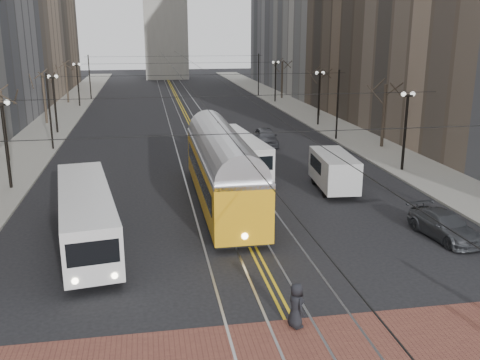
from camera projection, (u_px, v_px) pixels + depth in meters
name	position (u px, v px, depth m)	size (l,w,h in m)	color
ground	(282.00, 306.00, 20.22)	(260.00, 260.00, 0.00)	black
sidewalk_left	(55.00, 122.00, 60.39)	(5.00, 140.00, 0.15)	gray
sidewalk_right	(310.00, 115.00, 65.37)	(5.00, 140.00, 0.15)	gray
streetcar_rails	(188.00, 119.00, 62.90)	(4.80, 130.00, 0.02)	gray
centre_lines	(188.00, 119.00, 62.90)	(0.42, 130.00, 0.01)	gold
lamp_posts	(202.00, 117.00, 46.74)	(27.60, 57.20, 5.60)	black
street_trees	(195.00, 107.00, 52.90)	(31.68, 53.28, 5.60)	#382D23
trolley_wires	(195.00, 97.00, 52.24)	(25.96, 120.00, 6.60)	black
transit_bus	(86.00, 218.00, 25.62)	(2.33, 11.17, 2.79)	silver
streetcar	(222.00, 175.00, 31.63)	(2.81, 15.14, 3.57)	orange
rear_bus	(239.00, 153.00, 39.31)	(2.22, 10.22, 2.67)	white
cargo_van	(334.00, 172.00, 34.55)	(2.10, 5.45, 2.41)	silver
sedan_grey	(266.00, 137.00, 48.41)	(1.83, 4.56, 1.55)	#404248
sedan_parked	(444.00, 225.00, 26.75)	(1.82, 4.49, 1.30)	#3C3E43
pedestrian_a	(296.00, 305.00, 18.59)	(0.81, 0.53, 1.66)	black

